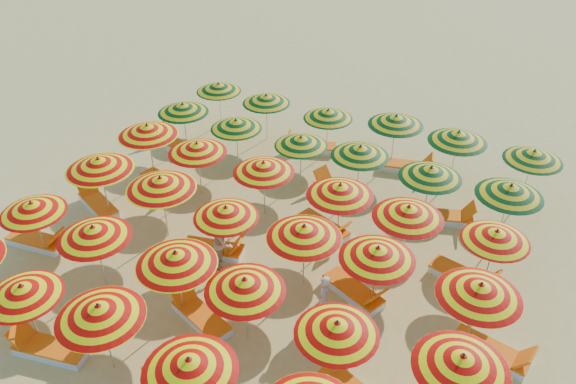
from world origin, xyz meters
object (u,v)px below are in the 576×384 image
Objects in this scene: umbrella_27 at (360,151)px; lounger_17 at (311,147)px; umbrella_25 at (236,124)px; lounger_11 at (164,182)px; beachgoer_a at (323,299)px; umbrella_28 at (431,172)px; umbrella_33 at (396,120)px; umbrella_21 at (340,190)px; lounger_16 at (445,217)px; umbrella_2 at (99,312)px; lounger_9 at (355,292)px; lounger_15 at (337,191)px; umbrella_34 at (458,137)px; umbrella_14 at (226,212)px; lounger_13 at (464,277)px; umbrella_26 at (301,141)px; umbrella_12 at (99,164)px; lounger_18 at (407,166)px; umbrella_35 at (534,156)px; lounger_5 at (200,316)px; umbrella_7 at (94,232)px; umbrella_32 at (328,114)px; umbrella_24 at (183,108)px; lounger_0 at (49,349)px; umbrella_6 at (32,208)px; lounger_7 at (98,204)px; lounger_14 at (172,143)px; umbrella_19 at (197,148)px; umbrella_23 at (496,236)px; umbrella_22 at (408,212)px; umbrella_30 at (219,87)px; umbrella_8 at (176,258)px; umbrella_9 at (245,285)px; umbrella_11 at (462,362)px; umbrella_20 at (264,167)px; umbrella_13 at (161,183)px; lounger_12 at (324,227)px; umbrella_17 at (480,290)px; umbrella_10 at (337,328)px; lounger_8 at (215,249)px; umbrella_31 at (266,99)px; beachgoer_b at (223,242)px.

lounger_17 is (-2.55, 1.94, -1.53)m from umbrella_27.
umbrella_25 is 3.04m from lounger_11.
umbrella_27 is 1.60× the size of beachgoer_a.
umbrella_28 is 3.22m from umbrella_33.
umbrella_21 is 3.77m from lounger_16.
umbrella_2 is 1.77× the size of beachgoer_a.
lounger_9 is 4.54m from lounger_15.
umbrella_33 is 2.13m from umbrella_34.
lounger_17 is at bearing 95.22° from umbrella_14.
lounger_13 is at bearing 108.67° from beachgoer_a.
umbrella_21 is 1.17× the size of umbrella_26.
umbrella_26 is 1.14× the size of lounger_15.
umbrella_12 reaches higher than umbrella_21.
umbrella_26 is 1.14× the size of lounger_18.
lounger_5 is at bearing -124.35° from umbrella_35.
umbrella_7 reaches higher than umbrella_32.
umbrella_24 is 1.24× the size of lounger_0.
umbrella_24 reaches higher than umbrella_6.
umbrella_14 is 7.49m from lounger_18.
umbrella_21 is 1.33× the size of lounger_7.
umbrella_2 reaches higher than lounger_14.
umbrella_19 is 8.97m from umbrella_23.
umbrella_14 is 0.97× the size of umbrella_19.
umbrella_22 is at bearing 25.60° from umbrella_6.
umbrella_30 is 9.03m from umbrella_34.
umbrella_2 is 8.84m from umbrella_25.
umbrella_8 is at bearing -126.53° from umbrella_35.
umbrella_11 is (4.71, 0.09, 0.04)m from umbrella_9.
umbrella_12 reaches higher than umbrella_20.
lounger_9 is at bearing -18.24° from umbrella_19.
umbrella_28 is at bearing -0.99° from umbrella_24.
lounger_13 is at bearing 60.09° from lounger_9.
umbrella_28 is at bearing 24.23° from umbrella_20.
umbrella_8 is 9.33m from umbrella_33.
umbrella_23 reaches higher than lounger_14.
lounger_12 is (3.95, 2.27, -1.67)m from umbrella_13.
umbrella_6 is at bearing -168.73° from umbrella_17.
umbrella_10 is 1.25× the size of lounger_15.
umbrella_6 is at bearing -165.44° from lounger_8.
beachgoer_a is at bearing -43.56° from umbrella_30.
umbrella_27 is 5.32m from lounger_8.
lounger_5 and lounger_13 have the same top height.
umbrella_19 is 4.59m from lounger_12.
umbrella_25 is (-2.07, 8.59, -0.15)m from umbrella_2.
umbrella_25 is 1.09× the size of umbrella_34.
umbrella_31 is 8.78m from lounger_9.
lounger_15 is 4.68m from beachgoer_b.
umbrella_23 is (10.78, 2.29, -0.25)m from umbrella_12.
lounger_13 is 0.99× the size of lounger_15.
umbrella_32 is at bearing -112.12° from lounger_0.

